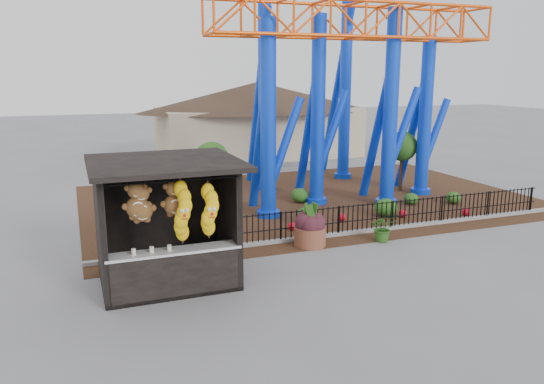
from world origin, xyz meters
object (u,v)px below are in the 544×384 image
object	(u,v)px
prize_booth	(167,225)
terracotta_planter	(310,236)
roller_coaster	(333,39)
potted_plant	(383,228)

from	to	relation	value
prize_booth	terracotta_planter	distance (m)	4.96
roller_coaster	potted_plant	distance (m)	8.73
prize_booth	terracotta_planter	world-z (taller)	prize_booth
terracotta_planter	potted_plant	world-z (taller)	potted_plant
terracotta_planter	potted_plant	size ratio (longest dim) A/B	1.10
roller_coaster	potted_plant	bearing A→B (deg)	-101.70
prize_booth	terracotta_planter	size ratio (longest dim) A/B	3.64
prize_booth	potted_plant	distance (m)	7.04
roller_coaster	potted_plant	size ratio (longest dim) A/B	12.56
roller_coaster	terracotta_planter	size ratio (longest dim) A/B	11.45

